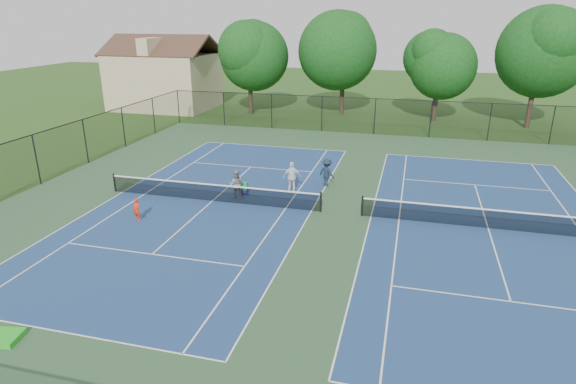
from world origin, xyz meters
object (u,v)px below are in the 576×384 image
(tree_back_d, at_px, (540,48))
(child_player, at_px, (137,210))
(bystander_b, at_px, (327,173))
(tree_back_b, at_px, (344,47))
(ball_crate, at_px, (245,192))
(ball_hopper, at_px, (244,186))
(bystander_a, at_px, (292,177))
(clapboard_house, at_px, (165,79))
(instructor, at_px, (236,184))
(tree_back_c, at_px, (440,62))
(tree_back_a, at_px, (249,52))

(tree_back_d, relative_size, child_player, 9.02)
(child_player, relative_size, bystander_b, 0.70)
(tree_back_b, bearing_deg, ball_crate, -93.91)
(tree_back_b, relative_size, ball_hopper, 23.90)
(bystander_a, bearing_deg, tree_back_d, -143.43)
(clapboard_house, relative_size, instructor, 6.73)
(tree_back_c, distance_m, bystander_b, 22.44)
(instructor, relative_size, bystander_a, 0.89)
(bystander_b, bearing_deg, ball_hopper, 60.15)
(child_player, height_order, instructor, instructor)
(tree_back_a, distance_m, ball_hopper, 24.33)
(instructor, bearing_deg, tree_back_c, -127.07)
(tree_back_a, height_order, tree_back_b, tree_back_b)
(tree_back_b, bearing_deg, tree_back_d, -6.71)
(clapboard_house, xyz_separation_m, child_player, (13.51, -28.37, -2.52))
(tree_back_c, xyz_separation_m, bystander_b, (-6.49, -20.98, -4.66))
(bystander_a, bearing_deg, tree_back_b, -104.56)
(ball_crate, bearing_deg, child_player, -128.20)
(tree_back_a, bearing_deg, ball_crate, -71.99)
(tree_back_a, distance_m, instructor, 24.82)
(clapboard_house, bearing_deg, ball_crate, -53.64)
(tree_back_d, distance_m, ball_hopper, 29.94)
(tree_back_d, height_order, instructor, tree_back_d)
(ball_hopper, bearing_deg, instructor, -108.27)
(clapboard_house, distance_m, ball_crate, 29.37)
(tree_back_d, bearing_deg, bystander_b, -125.95)
(tree_back_d, bearing_deg, tree_back_a, -180.00)
(tree_back_d, relative_size, bystander_b, 6.31)
(ball_crate, bearing_deg, tree_back_a, 108.01)
(clapboard_house, relative_size, ball_crate, 31.22)
(tree_back_d, height_order, ball_crate, tree_back_d)
(tree_back_c, bearing_deg, bystander_a, -109.91)
(child_player, xyz_separation_m, ball_crate, (3.81, 4.84, -0.44))
(clapboard_house, distance_m, child_player, 31.53)
(tree_back_a, xyz_separation_m, ball_hopper, (7.32, -22.53, -5.55))
(tree_back_c, bearing_deg, clapboard_house, -180.00)
(tree_back_b, bearing_deg, child_player, -100.58)
(tree_back_c, bearing_deg, ball_crate, -114.40)
(tree_back_d, xyz_separation_m, bystander_b, (-14.49, -19.98, -6.00))
(clapboard_house, relative_size, bystander_a, 6.01)
(bystander_b, bearing_deg, tree_back_c, -78.40)
(tree_back_a, relative_size, tree_back_b, 0.91)
(instructor, distance_m, ball_crate, 0.97)
(tree_back_a, bearing_deg, clapboard_house, 174.29)
(tree_back_a, relative_size, ball_hopper, 21.81)
(bystander_b, bearing_deg, tree_back_d, -97.17)
(tree_back_d, bearing_deg, tree_back_b, 173.29)
(tree_back_d, bearing_deg, tree_back_c, 172.87)
(ball_hopper, bearing_deg, clapboard_house, 126.36)
(bystander_a, xyz_separation_m, bystander_b, (1.69, 1.59, -0.08))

